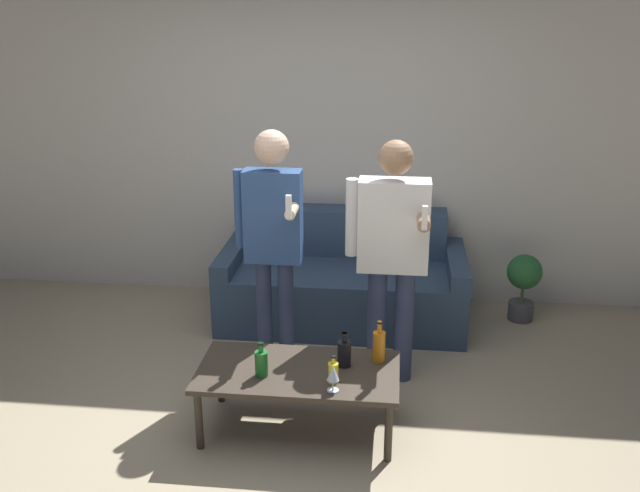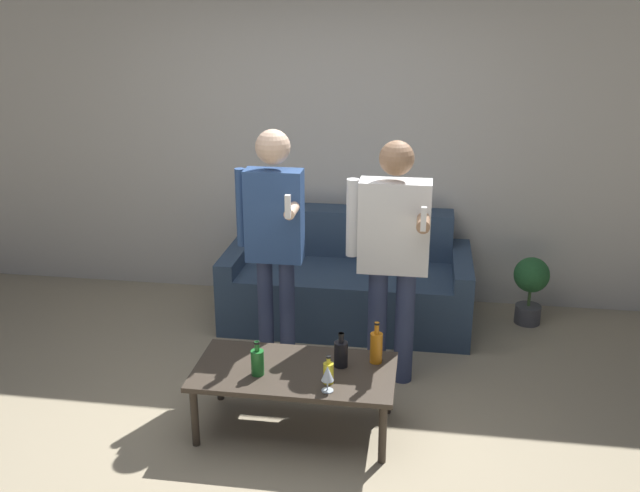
# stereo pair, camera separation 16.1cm
# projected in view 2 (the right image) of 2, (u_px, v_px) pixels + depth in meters

# --- Properties ---
(ground_plane) EXTENTS (16.00, 16.00, 0.00)m
(ground_plane) POSITION_uv_depth(u_px,v_px,m) (263.00, 441.00, 4.05)
(ground_plane) COLOR tan
(wall_back) EXTENTS (8.00, 0.06, 2.70)m
(wall_back) POSITION_uv_depth(u_px,v_px,m) (321.00, 135.00, 5.67)
(wall_back) COLOR silver
(wall_back) RESTS_ON ground_plane
(couch) EXTENTS (1.85, 0.89, 0.81)m
(couch) POSITION_uv_depth(u_px,v_px,m) (348.00, 283.00, 5.52)
(couch) COLOR #334760
(couch) RESTS_ON ground_plane
(coffee_table) EXTENTS (1.15, 0.59, 0.39)m
(coffee_table) POSITION_uv_depth(u_px,v_px,m) (295.00, 375.00, 4.06)
(coffee_table) COLOR #3D3328
(coffee_table) RESTS_ON ground_plane
(bottle_orange) EXTENTS (0.07, 0.07, 0.25)m
(bottle_orange) POSITION_uv_depth(u_px,v_px,m) (376.00, 347.00, 4.10)
(bottle_orange) COLOR orange
(bottle_orange) RESTS_ON coffee_table
(bottle_green) EXTENTS (0.08, 0.08, 0.21)m
(bottle_green) POSITION_uv_depth(u_px,v_px,m) (341.00, 353.00, 4.06)
(bottle_green) COLOR black
(bottle_green) RESTS_ON coffee_table
(bottle_dark) EXTENTS (0.06, 0.06, 0.17)m
(bottle_dark) POSITION_uv_depth(u_px,v_px,m) (328.00, 372.00, 3.89)
(bottle_dark) COLOR yellow
(bottle_dark) RESTS_ON coffee_table
(bottle_yellow) EXTENTS (0.07, 0.07, 0.20)m
(bottle_yellow) POSITION_uv_depth(u_px,v_px,m) (257.00, 361.00, 3.97)
(bottle_yellow) COLOR #23752D
(bottle_yellow) RESTS_ON coffee_table
(wine_glass_near) EXTENTS (0.07, 0.07, 0.15)m
(wine_glass_near) POSITION_uv_depth(u_px,v_px,m) (327.00, 374.00, 3.79)
(wine_glass_near) COLOR silver
(wine_glass_near) RESTS_ON coffee_table
(person_standing_left) EXTENTS (0.43, 0.41, 1.63)m
(person_standing_left) POSITION_uv_depth(u_px,v_px,m) (274.00, 231.00, 4.51)
(person_standing_left) COLOR navy
(person_standing_left) RESTS_ON ground_plane
(person_standing_right) EXTENTS (0.52, 0.42, 1.59)m
(person_standing_right) POSITION_uv_depth(u_px,v_px,m) (393.00, 247.00, 4.41)
(person_standing_right) COLOR navy
(person_standing_right) RESTS_ON ground_plane
(potted_plant) EXTENTS (0.27, 0.27, 0.53)m
(potted_plant) POSITION_uv_depth(u_px,v_px,m) (531.00, 284.00, 5.42)
(potted_plant) COLOR #4C4C51
(potted_plant) RESTS_ON ground_plane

